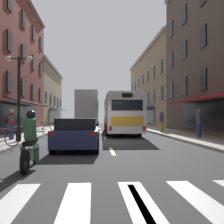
# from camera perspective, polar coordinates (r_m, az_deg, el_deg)

# --- Properties ---
(ground_plane) EXTENTS (34.80, 80.00, 0.10)m
(ground_plane) POSITION_cam_1_polar(r_m,az_deg,el_deg) (14.39, -1.09, -7.10)
(ground_plane) COLOR #333335
(lane_centre_dashes) EXTENTS (0.14, 73.90, 0.01)m
(lane_centre_dashes) POSITION_cam_1_polar(r_m,az_deg,el_deg) (14.13, -1.03, -6.99)
(lane_centre_dashes) COLOR #DBCC4C
(lane_centre_dashes) RESTS_ON ground
(crosswalk_near) EXTENTS (7.10, 2.80, 0.01)m
(crosswalk_near) POSITION_cam_1_polar(r_m,az_deg,el_deg) (4.60, 6.44, -19.82)
(crosswalk_near) COLOR silver
(crosswalk_near) RESTS_ON ground
(sidewalk_left) EXTENTS (3.00, 80.00, 0.14)m
(sidewalk_left) POSITION_cam_1_polar(r_m,az_deg,el_deg) (15.23, -23.99, -6.23)
(sidewalk_left) COLOR #A39E93
(sidewalk_left) RESTS_ON ground
(sidewalk_right) EXTENTS (3.00, 80.00, 0.14)m
(sidewalk_right) POSITION_cam_1_polar(r_m,az_deg,el_deg) (15.84, 20.87, -6.04)
(sidewalk_right) COLOR #A39E93
(sidewalk_right) RESTS_ON ground
(transit_bus) EXTENTS (2.89, 11.80, 3.21)m
(transit_bus) POSITION_cam_1_polar(r_m,az_deg,el_deg) (22.30, 1.81, -0.45)
(transit_bus) COLOR silver
(transit_bus) RESTS_ON ground
(box_truck) EXTENTS (2.68, 7.31, 4.29)m
(box_truck) POSITION_cam_1_polar(r_m,az_deg,el_deg) (29.79, -5.48, 0.33)
(box_truck) COLOR black
(box_truck) RESTS_ON ground
(sedan_near) EXTENTS (2.13, 4.84, 1.38)m
(sedan_near) POSITION_cam_1_polar(r_m,az_deg,el_deg) (40.53, -5.43, -2.05)
(sedan_near) COLOR black
(sedan_near) RESTS_ON ground
(sedan_mid) EXTENTS (2.06, 4.29, 1.40)m
(sedan_mid) POSITION_cam_1_polar(r_m,az_deg,el_deg) (11.59, -7.77, -4.80)
(sedan_mid) COLOR navy
(sedan_mid) RESTS_ON ground
(motorcycle_rider) EXTENTS (0.62, 2.07, 1.66)m
(motorcycle_rider) POSITION_cam_1_polar(r_m,az_deg,el_deg) (7.63, -17.87, -6.81)
(motorcycle_rider) COLOR black
(motorcycle_rider) RESTS_ON ground
(bicycle_near) EXTENTS (1.71, 0.48, 0.91)m
(bicycle_near) POSITION_cam_1_polar(r_m,az_deg,el_deg) (12.31, -23.97, -5.48)
(bicycle_near) COLOR black
(bicycle_near) RESTS_ON sidewalk_left
(bicycle_mid) EXTENTS (1.68, 0.54, 0.91)m
(bicycle_mid) POSITION_cam_1_polar(r_m,az_deg,el_deg) (18.67, -16.09, -3.95)
(bicycle_mid) COLOR black
(bicycle_mid) RESTS_ON sidewalk_left
(pedestrian_near) EXTENTS (0.43, 0.52, 1.76)m
(pedestrian_near) POSITION_cam_1_polar(r_m,az_deg,el_deg) (16.00, -21.73, -2.38)
(pedestrian_near) COLOR navy
(pedestrian_near) RESTS_ON sidewalk_left
(pedestrian_mid) EXTENTS (0.36, 0.36, 1.81)m
(pedestrian_mid) POSITION_cam_1_polar(r_m,az_deg,el_deg) (22.26, 11.13, -2.00)
(pedestrian_mid) COLOR #B29947
(pedestrian_mid) RESTS_ON sidewalk_right
(pedestrian_far) EXTENTS (0.36, 0.36, 1.78)m
(pedestrian_far) POSITION_cam_1_polar(r_m,az_deg,el_deg) (17.18, 19.02, -2.33)
(pedestrian_far) COLOR navy
(pedestrian_far) RESTS_ON sidewalk_right
(street_lamp_twin) EXTENTS (1.42, 0.32, 4.62)m
(street_lamp_twin) POSITION_cam_1_polar(r_m,az_deg,el_deg) (14.55, -20.31, 3.94)
(street_lamp_twin) COLOR black
(street_lamp_twin) RESTS_ON sidewalk_left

